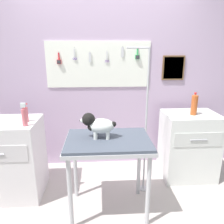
% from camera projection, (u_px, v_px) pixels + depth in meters
% --- Properties ---
extents(rear_wall_panel, '(4.00, 0.11, 2.30)m').
position_uv_depth(rear_wall_panel, '(102.00, 87.00, 3.07)').
color(rear_wall_panel, '#BBA1C0').
rests_on(rear_wall_panel, ground).
extents(grooming_table, '(0.86, 0.60, 0.83)m').
position_uv_depth(grooming_table, '(108.00, 148.00, 2.18)').
color(grooming_table, '#B7B7BC').
rests_on(grooming_table, ground).
extents(grooming_arm, '(0.29, 0.11, 1.71)m').
position_uv_depth(grooming_arm, '(145.00, 129.00, 2.49)').
color(grooming_arm, '#B7B7BC').
rests_on(grooming_arm, ground).
extents(dog, '(0.36, 0.18, 0.26)m').
position_uv_depth(dog, '(98.00, 125.00, 2.14)').
color(dog, white).
rests_on(dog, grooming_table).
extents(counter_left, '(0.80, 0.58, 0.91)m').
position_uv_depth(counter_left, '(6.00, 159.00, 2.52)').
color(counter_left, silver).
rests_on(counter_left, ground).
extents(cabinet_right, '(0.68, 0.54, 0.89)m').
position_uv_depth(cabinet_right, '(188.00, 145.00, 2.90)').
color(cabinet_right, silver).
rests_on(cabinet_right, ground).
extents(pump_bottle_white, '(0.05, 0.05, 0.21)m').
position_uv_depth(pump_bottle_white, '(26.00, 114.00, 2.37)').
color(pump_bottle_white, '#D7656F').
rests_on(pump_bottle_white, counter_left).
extents(conditioner_bottle, '(0.05, 0.05, 0.24)m').
position_uv_depth(conditioner_bottle, '(24.00, 116.00, 2.23)').
color(conditioner_bottle, '#D66570').
rests_on(conditioner_bottle, counter_left).
extents(soda_bottle, '(0.08, 0.08, 0.28)m').
position_uv_depth(soda_bottle, '(194.00, 104.00, 2.70)').
color(soda_bottle, '#B75124').
rests_on(soda_bottle, cabinet_right).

